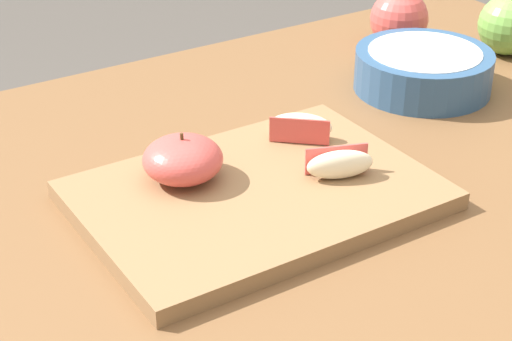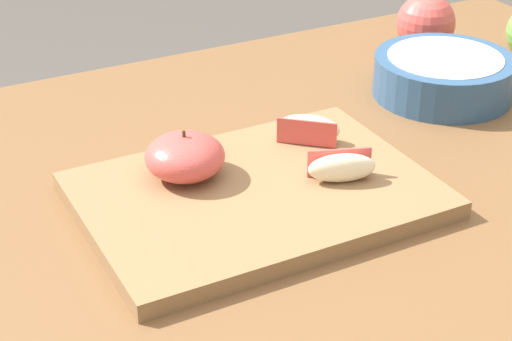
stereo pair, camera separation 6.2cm
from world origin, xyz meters
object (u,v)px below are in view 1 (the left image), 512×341
Objects in this scene: apple_wedge_middle at (301,126)px; apple_wedge_back at (340,164)px; whole_apple_pink_lady at (399,19)px; cutting_board at (256,195)px; apple_half_skin_up at (183,159)px; ceramic_fruit_bowl at (423,69)px; whole_apple_granny_green at (509,25)px.

apple_wedge_middle is 0.92× the size of apple_wedge_back.
apple_wedge_back is 0.80× the size of whole_apple_pink_lady.
apple_wedge_middle is at bearing 32.79° from cutting_board.
apple_half_skin_up is 0.41m from ceramic_fruit_bowl.
apple_wedge_middle is at bearing -165.45° from ceramic_fruit_bowl.
apple_wedge_back is (0.09, -0.03, 0.03)m from cutting_board.
whole_apple_pink_lady reaches higher than cutting_board.
whole_apple_granny_green is at bearing 9.63° from ceramic_fruit_bowl.
cutting_board is at bearing -45.72° from apple_half_skin_up.
whole_apple_pink_lady is at bearing 32.48° from cutting_board.
apple_half_skin_up is 1.12× the size of apple_wedge_back.
whole_apple_pink_lady reaches higher than apple_wedge_back.
whole_apple_pink_lady is at bearing 61.34° from ceramic_fruit_bowl.
apple_half_skin_up reaches higher than ceramic_fruit_bowl.
whole_apple_granny_green reaches higher than whole_apple_pink_lady.
whole_apple_granny_green is at bearing 16.70° from cutting_board.
whole_apple_granny_green is (0.45, 0.19, 0.01)m from apple_wedge_back.
ceramic_fruit_bowl is (0.34, 0.13, 0.02)m from cutting_board.
ceramic_fruit_bowl is at bearing 10.26° from apple_half_skin_up.
ceramic_fruit_bowl is at bearing 20.45° from cutting_board.
cutting_board is at bearing 161.40° from apple_wedge_back.
whole_apple_pink_lady is (0.42, 0.27, 0.03)m from cutting_board.
whole_apple_pink_lady is (0.33, 0.30, 0.01)m from apple_wedge_back.
whole_apple_pink_lady is 0.16m from ceramic_fruit_bowl.
apple_half_skin_up is 0.90× the size of whole_apple_pink_lady.
whole_apple_pink_lady reaches higher than apple_wedge_middle.
ceramic_fruit_bowl reaches higher than apple_wedge_back.
whole_apple_pink_lady is at bearing 32.37° from apple_wedge_middle.
ceramic_fruit_bowl is (0.40, 0.07, -0.01)m from apple_half_skin_up.
apple_half_skin_up is 0.46× the size of ceramic_fruit_bowl.
whole_apple_granny_green is (0.43, 0.10, 0.01)m from apple_wedge_middle.
whole_apple_pink_lady is 0.16m from whole_apple_granny_green.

